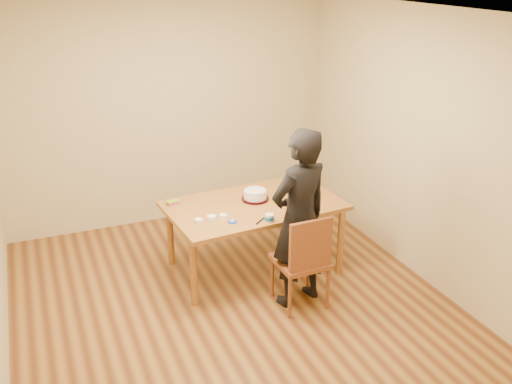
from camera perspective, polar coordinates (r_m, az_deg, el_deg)
name	(u,v)px	position (r m, az deg, el deg)	size (l,w,h in m)	color
room_shell	(220,163)	(5.22, -3.65, 2.89)	(4.00, 4.50, 2.70)	#593016
dining_table	(254,206)	(5.86, -0.19, -1.37)	(1.76, 1.04, 0.04)	brown
dining_chair	(300,261)	(5.41, 4.45, -6.90)	(0.46, 0.46, 0.04)	brown
cake_plate	(255,199)	(5.94, -0.08, -0.68)	(0.29, 0.29, 0.02)	#C30D3C
cake	(255,194)	(5.92, -0.08, -0.24)	(0.24, 0.24, 0.08)	white
frosting_dome	(255,190)	(5.90, -0.08, 0.22)	(0.24, 0.24, 0.03)	white
frosting_tub	(269,218)	(5.44, 1.35, -2.61)	(0.08, 0.08, 0.07)	white
frosting_lid	(232,222)	(5.45, -2.38, -2.99)	(0.10, 0.10, 0.01)	#193BA4
frosting_dollop	(232,221)	(5.44, -2.38, -2.87)	(0.04, 0.04, 0.02)	white
ramekin_green	(223,216)	(5.53, -3.31, -2.44)	(0.08, 0.08, 0.04)	white
ramekin_yellow	(212,218)	(5.50, -4.46, -2.60)	(0.09, 0.09, 0.04)	white
ramekin_multi	(198,221)	(5.46, -5.77, -2.88)	(0.08, 0.08, 0.04)	white
candy_box_pink	(173,203)	(5.90, -8.28, -1.11)	(0.12, 0.06, 0.02)	#CE306A
candy_box_green	(172,201)	(5.89, -8.35, -0.93)	(0.13, 0.06, 0.02)	#1C9A21
spatula	(260,221)	(5.46, 0.40, -2.92)	(0.15, 0.01, 0.01)	black
person	(299,219)	(5.25, 4.36, -2.71)	(0.63, 0.41, 1.73)	black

